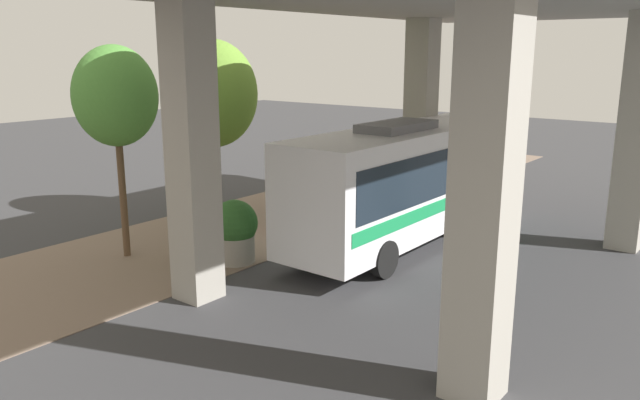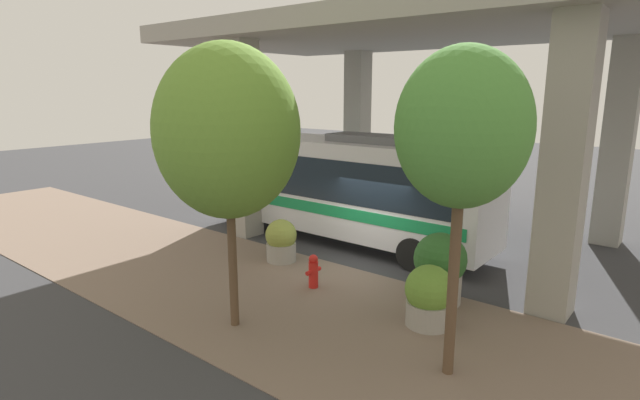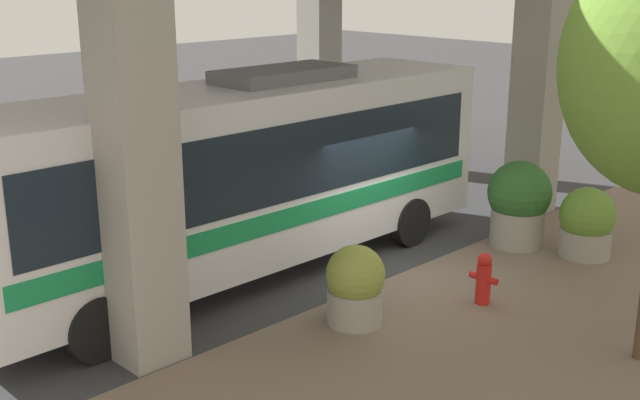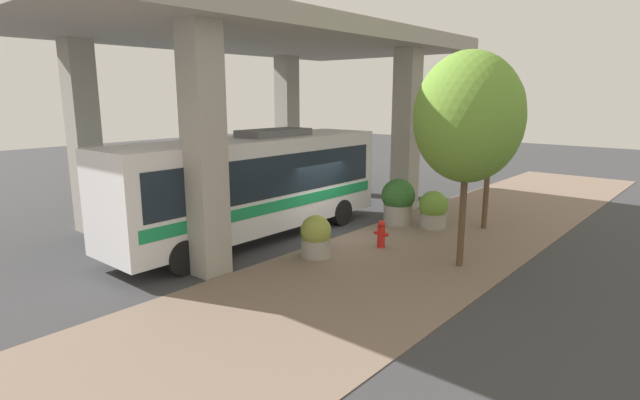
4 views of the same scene
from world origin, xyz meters
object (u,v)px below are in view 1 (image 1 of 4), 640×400
Objects in this scene: planter_middle at (235,231)px; bus at (414,175)px; street_tree_far at (213,94)px; street_tree_near at (115,97)px; fire_hydrant at (275,217)px; planter_back at (339,204)px; planter_front at (193,233)px.

bus is at bearing 61.32° from planter_middle.
bus is at bearing 16.35° from street_tree_far.
fire_hydrant is at bearing 70.72° from street_tree_near.
planter_middle reaches higher than planter_back.
planter_front is 5.62m from street_tree_far.
planter_front is 5.57m from planter_back.
planter_front is at bearing -91.23° from fire_hydrant.
street_tree_near is at bearing -109.28° from fire_hydrant.
bus is 7.34m from street_tree_far.
fire_hydrant is 0.70× the size of planter_back.
planter_middle is 4.82m from street_tree_near.
planter_middle is 6.03m from street_tree_far.
street_tree_far is at bearing 179.82° from fire_hydrant.
planter_front is 0.24× the size of street_tree_near.
planter_front is at bearing -101.18° from planter_back.
planter_middle is (-2.71, -4.96, -1.11)m from bus.
planter_middle is at bearing 16.21° from planter_front.
bus reaches higher than planter_back.
fire_hydrant is 2.33m from planter_back.
bus is 11.39× the size of fire_hydrant.
bus is 8.89m from street_tree_near.
planter_back is at bearing 92.52° from planter_middle.
street_tree_near is 0.96× the size of street_tree_far.
fire_hydrant is 0.52× the size of planter_middle.
street_tree_far is at bearing -150.95° from planter_back.
bus is 3.24m from planter_back.
planter_back is (-2.94, 0.12, -1.37)m from bus.
planter_back is at bearing 78.82° from planter_front.
bus is at bearing 26.56° from fire_hydrant.
planter_front is 4.27m from street_tree_near.
planter_front is 1.07× the size of planter_back.
street_tree_far reaches higher than bus.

